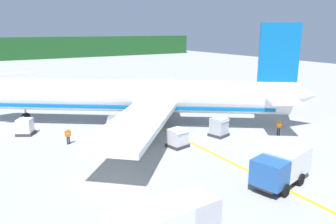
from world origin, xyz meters
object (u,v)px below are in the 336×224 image
Objects in this scene: airliner_foreground at (139,97)px; cargo_container_near at (219,127)px; cargo_container_far at (25,127)px; service_truck_baggage at (282,166)px; crew_loader_left at (279,126)px; service_truck_fuel at (163,224)px; cargo_container_mid at (178,138)px; crew_marshaller at (68,135)px.

cargo_container_near is at bearing -58.81° from airliner_foreground.
cargo_container_far is (-17.63, 11.47, -0.09)m from cargo_container_near.
service_truck_baggage is 26.59m from cargo_container_far.
cargo_container_near is (3.51, 11.05, -0.46)m from service_truck_baggage.
crew_loader_left is at bearing 40.52° from service_truck_baggage.
airliner_foreground is 20.20× the size of crew_loader_left.
service_truck_baggage is at bearing -57.92° from cargo_container_far.
service_truck_fuel is 3.08× the size of cargo_container_mid.
airliner_foreground is at bearing 87.53° from cargo_container_mid.
cargo_container_near reaches higher than cargo_container_far.
cargo_container_near reaches higher than crew_marshaller.
cargo_container_far is 1.38× the size of crew_marshaller.
airliner_foreground reaches higher than crew_loader_left.
service_truck_baggage is 2.71× the size of cargo_container_near.
service_truck_baggage reaches higher than cargo_container_near.
cargo_container_mid reaches higher than crew_loader_left.
crew_marshaller is 0.93× the size of crew_loader_left.
cargo_container_near is at bearing -22.29° from crew_marshaller.
crew_loader_left is (11.19, -2.83, 0.13)m from cargo_container_mid.
cargo_container_far is at bearing 135.22° from cargo_container_mid.
cargo_container_mid is at bearing 101.22° from service_truck_baggage.
cargo_container_far is at bearing 167.09° from airliner_foreground.
crew_loader_left is at bearing 24.92° from service_truck_fuel.
airliner_foreground is 17.55× the size of cargo_container_mid.
cargo_container_far is (-12.02, 11.93, -0.00)m from cargo_container_mid.
airliner_foreground is at bearing 132.19° from crew_loader_left.
airliner_foreground reaches higher than service_truck_baggage.
cargo_container_near is 21.04m from cargo_container_far.
service_truck_fuel is 22.27m from crew_loader_left.
cargo_container_mid is at bearing 53.60° from service_truck_fuel.
service_truck_baggage is 2.53× the size of cargo_container_far.
cargo_container_mid is 10.93m from crew_marshaller.
cargo_container_mid is (-5.62, -0.45, -0.09)m from cargo_container_near.
service_truck_fuel is at bearing -171.72° from service_truck_baggage.
cargo_container_mid is at bearing -44.78° from cargo_container_far.
airliner_foreground is at bearing -12.91° from cargo_container_far.
crew_loader_left is (23.21, -14.76, 0.14)m from cargo_container_far.
crew_marshaller is (-8.86, 6.39, 0.05)m from cargo_container_mid.
service_truck_fuel reaches higher than cargo_container_far.
cargo_container_mid is (-0.39, -9.08, -2.48)m from airliner_foreground.
cargo_container_far is 27.50m from crew_loader_left.
service_truck_baggage is at bearing -85.03° from airliner_foreground.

